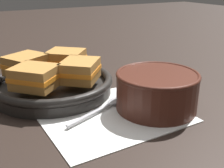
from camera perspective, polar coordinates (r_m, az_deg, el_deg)
name	(u,v)px	position (r m, az deg, el deg)	size (l,w,h in m)	color
ground_plane	(129,109)	(0.60, 3.54, -5.00)	(4.00, 4.00, 0.00)	black
napkin	(111,113)	(0.57, -0.12, -6.01)	(0.28, 0.24, 0.00)	white
soup_bowl	(157,89)	(0.58, 9.10, -0.99)	(0.17, 0.17, 0.08)	#4C2319
spoon	(110,104)	(0.60, -0.39, -4.03)	(0.17, 0.08, 0.01)	#B7B7BC
skillet	(54,85)	(0.68, -11.79, -0.20)	(0.28, 0.28, 0.04)	black
sandwich_near_left	(66,59)	(0.72, -9.30, 4.95)	(0.12, 0.12, 0.05)	#B27A38
sandwich_near_right	(26,65)	(0.70, -17.06, 3.79)	(0.11, 0.11, 0.05)	#B27A38
sandwich_far_left	(35,77)	(0.61, -15.35, 1.37)	(0.12, 0.12, 0.05)	#B27A38
sandwich_far_right	(80,70)	(0.63, -6.53, 2.76)	(0.12, 0.12, 0.05)	#B27A38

